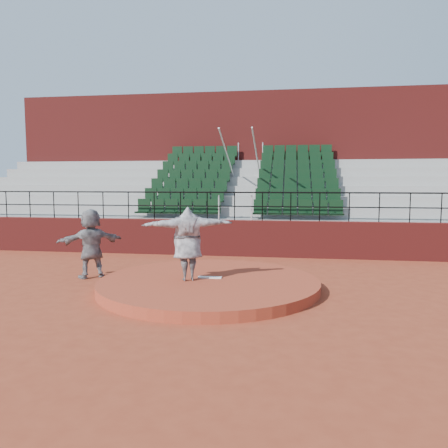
% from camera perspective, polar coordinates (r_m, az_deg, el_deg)
% --- Properties ---
extents(ground, '(90.00, 90.00, 0.00)m').
position_cam_1_polar(ground, '(11.06, -1.99, -8.48)').
color(ground, maroon).
rests_on(ground, ground).
extents(pitchers_mound, '(5.50, 5.50, 0.25)m').
position_cam_1_polar(pitchers_mound, '(11.04, -1.99, -7.86)').
color(pitchers_mound, '#9F3A23').
rests_on(pitchers_mound, ground).
extents(pitching_rubber, '(0.60, 0.15, 0.03)m').
position_cam_1_polar(pitching_rubber, '(11.15, -1.85, -6.98)').
color(pitching_rubber, white).
rests_on(pitching_rubber, pitchers_mound).
extents(boundary_wall, '(24.00, 0.30, 1.30)m').
position_cam_1_polar(boundary_wall, '(15.81, 1.38, -1.84)').
color(boundary_wall, maroon).
rests_on(boundary_wall, ground).
extents(wall_railing, '(24.04, 0.05, 1.03)m').
position_cam_1_polar(wall_railing, '(15.69, 1.39, 3.16)').
color(wall_railing, black).
rests_on(wall_railing, boundary_wall).
extents(seating_deck, '(24.00, 5.97, 4.63)m').
position_cam_1_polar(seating_deck, '(19.34, 2.77, 1.87)').
color(seating_deck, gray).
rests_on(seating_deck, ground).
extents(press_box_facade, '(24.00, 3.00, 7.10)m').
position_cam_1_polar(press_box_facade, '(23.25, 3.82, 7.68)').
color(press_box_facade, maroon).
rests_on(press_box_facade, ground).
extents(pitcher, '(2.29, 1.44, 1.82)m').
position_cam_1_polar(pitcher, '(10.79, -4.77, -2.59)').
color(pitcher, black).
rests_on(pitcher, pitchers_mound).
extents(fielder, '(1.78, 1.55, 1.94)m').
position_cam_1_polar(fielder, '(12.75, -16.97, -2.41)').
color(fielder, black).
rests_on(fielder, ground).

